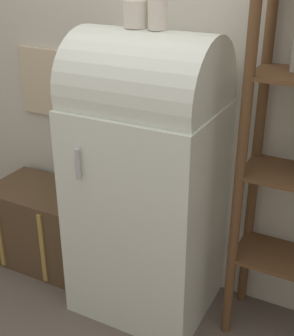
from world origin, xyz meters
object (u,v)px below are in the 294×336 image
Objects in this scene: vase_left at (136,8)px; vase_center at (158,0)px; suitcase_trunk at (43,224)px; refrigerator at (147,177)px.

vase_center reaches higher than vase_left.
suitcase_trunk is at bearing 177.53° from vase_left.
refrigerator is 0.88m from vase_center.
vase_center is (0.84, -0.04, 1.43)m from suitcase_trunk.
suitcase_trunk is 1.57m from vase_left.
suitcase_trunk is 2.34× the size of vase_center.
suitcase_trunk is at bearing 177.19° from vase_center.
refrigerator is 0.85m from vase_left.
refrigerator is 8.35× the size of vase_left.
refrigerator is 0.96m from suitcase_trunk.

